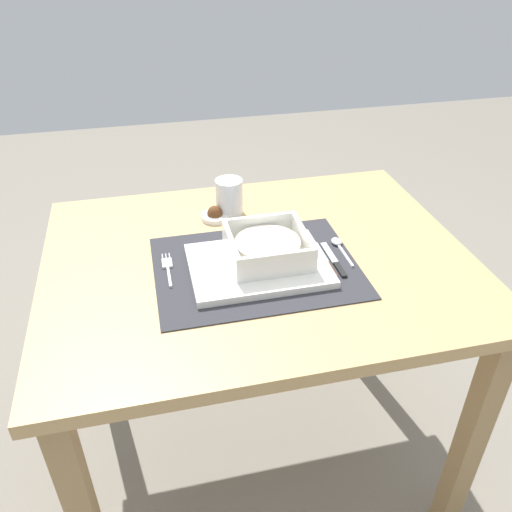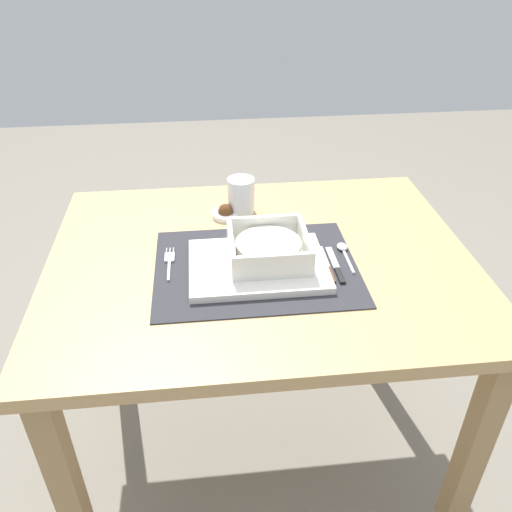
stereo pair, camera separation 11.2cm
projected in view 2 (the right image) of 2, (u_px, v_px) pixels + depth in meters
The scene contains 11 objects.
ground_plane at pixel (259, 453), 1.56m from camera, with size 6.00×6.00×0.00m, color gray.
dining_table at pixel (260, 292), 1.23m from camera, with size 0.95×0.74×0.71m.
placemat at pixel (256, 267), 1.13m from camera, with size 0.44×0.33×0.00m, color #2D2D33.
serving_plate at pixel (258, 266), 1.12m from camera, with size 0.29×0.22×0.02m, color white.
porridge_bowl at pixel (268, 248), 1.12m from camera, with size 0.17×0.17×0.06m.
fork at pixel (169, 261), 1.15m from camera, with size 0.02×0.13×0.00m.
spoon at pixel (343, 250), 1.18m from camera, with size 0.02×0.12×0.01m.
butter_knife at pixel (336, 267), 1.13m from camera, with size 0.01×0.14×0.01m.
bread_knife at pixel (327, 266), 1.13m from camera, with size 0.01×0.14×0.01m.
drinking_glass at pixel (241, 197), 1.32m from camera, with size 0.07×0.07×0.09m.
condiment_saucer at pixel (226, 213), 1.32m from camera, with size 0.07×0.07×0.04m.
Camera 2 is at (-0.12, -0.97, 1.36)m, focal length 36.62 mm.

